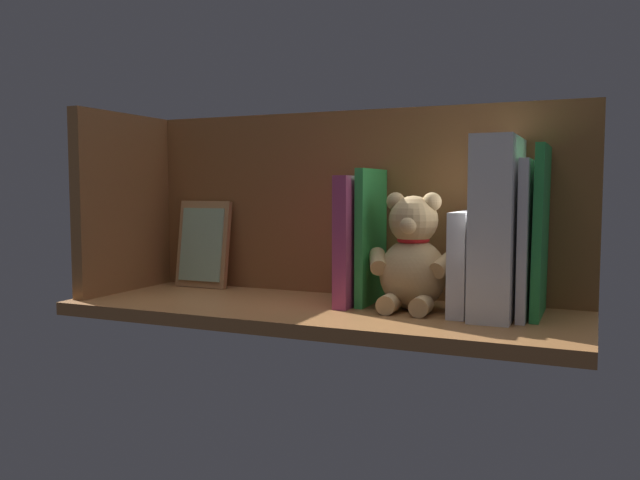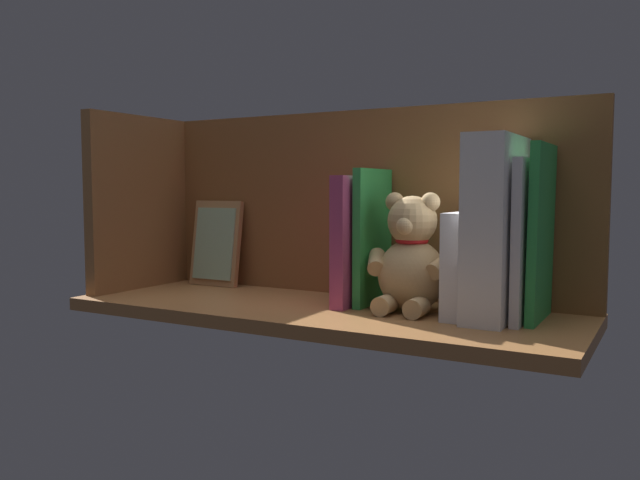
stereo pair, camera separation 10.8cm
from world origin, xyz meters
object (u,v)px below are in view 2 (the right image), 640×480
at_px(book_0, 541,233).
at_px(dictionary_thick_white, 496,228).
at_px(teddy_bear, 411,259).
at_px(picture_frame_leaning, 216,243).

bearing_deg(book_0, dictionary_thick_white, 17.44).
relative_size(dictionary_thick_white, teddy_bear, 1.44).
xyz_separation_m(book_0, picture_frame_leaning, (0.65, -0.05, -0.05)).
bearing_deg(book_0, teddy_bear, 7.56).
bearing_deg(dictionary_thick_white, picture_frame_leaning, -6.49).
relative_size(dictionary_thick_white, picture_frame_leaning, 1.59).
height_order(dictionary_thick_white, teddy_bear, dictionary_thick_white).
height_order(book_0, teddy_bear, book_0).
distance_m(book_0, teddy_bear, 0.20).
relative_size(teddy_bear, picture_frame_leaning, 1.10).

